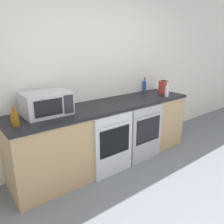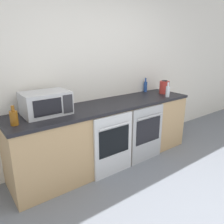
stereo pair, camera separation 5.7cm
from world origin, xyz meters
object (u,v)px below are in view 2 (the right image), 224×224
microwave (46,103)px  bottle_blue (145,86)px  bottle_amber (14,118)px  oven_left (114,145)px  oven_right (147,134)px  kettle (164,87)px  bottle_clear (168,91)px

microwave → bottle_blue: bearing=6.5°
bottle_amber → bottle_blue: bearing=9.4°
oven_left → bottle_amber: (-1.10, 0.24, 0.54)m
oven_right → kettle: kettle is taller
bottle_blue → bottle_amber: 2.31m
oven_right → oven_left: bearing=180.0°
oven_left → bottle_clear: bottle_clear is taller
oven_right → bottle_blue: (0.55, 0.62, 0.55)m
oven_right → bottle_clear: 0.79m
oven_right → kettle: (0.71, 0.33, 0.57)m
oven_right → kettle: bearing=25.1°
bottle_amber → kettle: 2.44m
oven_left → bottle_clear: (1.18, 0.13, 0.55)m
oven_left → bottle_blue: size_ratio=3.41×
oven_right → microwave: size_ratio=1.56×
bottle_blue → kettle: (0.16, -0.29, 0.01)m
oven_left → kettle: kettle is taller
microwave → kettle: size_ratio=2.40×
oven_left → microwave: microwave is taller
microwave → bottle_blue: (1.87, 0.21, -0.04)m
bottle_clear → oven_left: bearing=-173.7°
oven_left → kettle: size_ratio=3.74×
oven_right → bottle_clear: bottle_clear is taller
bottle_blue → oven_right: bearing=-131.6°
oven_right → kettle: size_ratio=3.74×
bottle_clear → kettle: bottle_clear is taller
bottle_clear → kettle: 0.25m
bottle_blue → microwave: bearing=-173.5°
microwave → kettle: 2.03m
microwave → bottle_amber: 0.44m
bottle_clear → bottle_blue: (-0.00, 0.49, 0.00)m
bottle_amber → oven_left: bearing=-12.3°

